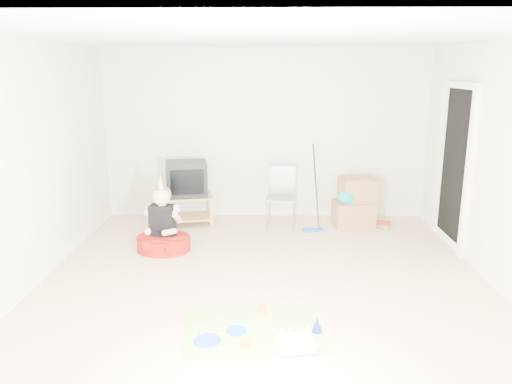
{
  "coord_description": "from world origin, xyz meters",
  "views": [
    {
      "loc": [
        0.02,
        -5.21,
        2.3
      ],
      "look_at": [
        -0.1,
        0.4,
        0.9
      ],
      "focal_mm": 35.0,
      "sensor_mm": 36.0,
      "label": 1
    }
  ],
  "objects_px": {
    "tv_stand": "(187,207)",
    "cardboard_boxes": "(354,203)",
    "seated_woman": "(163,234)",
    "crt_tv": "(186,179)",
    "folding_chair": "(281,198)",
    "birthday_cake": "(296,345)"
  },
  "relations": [
    {
      "from": "tv_stand",
      "to": "cardboard_boxes",
      "type": "distance_m",
      "value": 2.49
    },
    {
      "from": "cardboard_boxes",
      "to": "seated_woman",
      "type": "relative_size",
      "value": 0.74
    },
    {
      "from": "crt_tv",
      "to": "folding_chair",
      "type": "relative_size",
      "value": 0.64
    },
    {
      "from": "birthday_cake",
      "to": "crt_tv",
      "type": "bearing_deg",
      "value": 112.84
    },
    {
      "from": "seated_woman",
      "to": "tv_stand",
      "type": "bearing_deg",
      "value": 82.27
    },
    {
      "from": "cardboard_boxes",
      "to": "seated_woman",
      "type": "distance_m",
      "value": 2.86
    },
    {
      "from": "folding_chair",
      "to": "birthday_cake",
      "type": "relative_size",
      "value": 2.76
    },
    {
      "from": "crt_tv",
      "to": "cardboard_boxes",
      "type": "relative_size",
      "value": 0.8
    },
    {
      "from": "crt_tv",
      "to": "folding_chair",
      "type": "height_order",
      "value": "crt_tv"
    },
    {
      "from": "crt_tv",
      "to": "birthday_cake",
      "type": "bearing_deg",
      "value": -78.16
    },
    {
      "from": "tv_stand",
      "to": "birthday_cake",
      "type": "xyz_separation_m",
      "value": [
        1.43,
        -3.4,
        -0.23
      ]
    },
    {
      "from": "seated_woman",
      "to": "cardboard_boxes",
      "type": "bearing_deg",
      "value": 22.49
    },
    {
      "from": "tv_stand",
      "to": "crt_tv",
      "type": "height_order",
      "value": "crt_tv"
    },
    {
      "from": "crt_tv",
      "to": "cardboard_boxes",
      "type": "bearing_deg",
      "value": -10.92
    },
    {
      "from": "tv_stand",
      "to": "folding_chair",
      "type": "xyz_separation_m",
      "value": [
        1.4,
        -0.1,
        0.18
      ]
    },
    {
      "from": "folding_chair",
      "to": "crt_tv",
      "type": "bearing_deg",
      "value": 175.8
    },
    {
      "from": "crt_tv",
      "to": "birthday_cake",
      "type": "distance_m",
      "value": 3.75
    },
    {
      "from": "folding_chair",
      "to": "tv_stand",
      "type": "bearing_deg",
      "value": 175.8
    },
    {
      "from": "cardboard_boxes",
      "to": "seated_woman",
      "type": "bearing_deg",
      "value": -157.51
    },
    {
      "from": "tv_stand",
      "to": "birthday_cake",
      "type": "height_order",
      "value": "tv_stand"
    },
    {
      "from": "crt_tv",
      "to": "folding_chair",
      "type": "distance_m",
      "value": 1.43
    },
    {
      "from": "tv_stand",
      "to": "seated_woman",
      "type": "distance_m",
      "value": 1.1
    }
  ]
}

